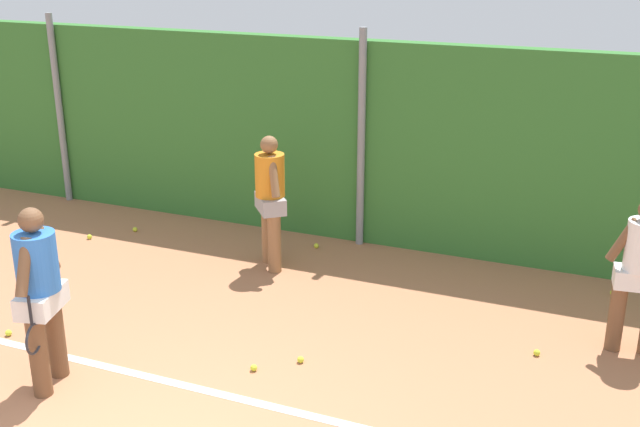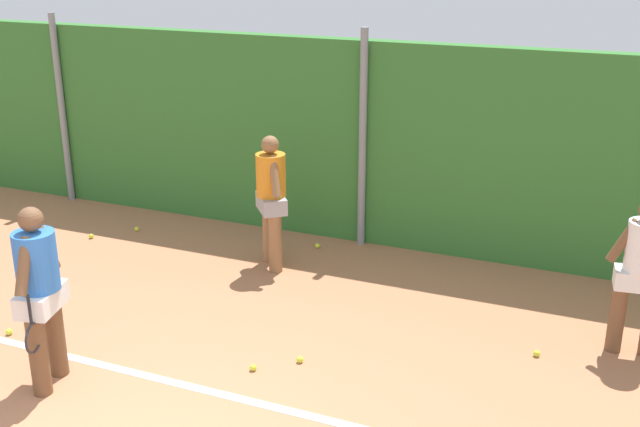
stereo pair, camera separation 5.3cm
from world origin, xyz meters
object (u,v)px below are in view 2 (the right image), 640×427
object	(u,v)px
player_foreground_near	(40,288)
tennis_ball_2	(300,360)
tennis_ball_1	(91,236)
tennis_ball_8	(9,332)
tennis_ball_11	(318,246)
tennis_ball_6	(614,294)
tennis_ball_13	(537,353)
tennis_ball_0	(253,368)
player_backcourt_far	(271,195)
tennis_ball_3	(137,229)

from	to	relation	value
player_foreground_near	tennis_ball_2	distance (m)	2.52
tennis_ball_1	tennis_ball_8	distance (m)	2.74
tennis_ball_11	tennis_ball_8	bearing A→B (deg)	-120.50
tennis_ball_6	tennis_ball_13	bearing A→B (deg)	-109.68
tennis_ball_6	tennis_ball_13	xyz separation A→B (m)	(-0.62, -1.74, 0.00)
player_foreground_near	tennis_ball_1	world-z (taller)	player_foreground_near
tennis_ball_0	tennis_ball_13	distance (m)	2.80
player_backcourt_far	tennis_ball_11	world-z (taller)	player_backcourt_far
tennis_ball_1	tennis_ball_11	bearing A→B (deg)	16.43
tennis_ball_0	tennis_ball_6	bearing A→B (deg)	44.83
tennis_ball_3	tennis_ball_1	bearing A→B (deg)	-130.81
player_backcourt_far	tennis_ball_13	bearing A→B (deg)	34.02
tennis_ball_11	tennis_ball_13	world-z (taller)	same
tennis_ball_6	tennis_ball_0	bearing A→B (deg)	-135.17
player_foreground_near	player_backcourt_far	size ratio (longest dim) A/B	1.03
tennis_ball_6	tennis_ball_11	xyz separation A→B (m)	(-3.73, 0.02, 0.00)
tennis_ball_11	tennis_ball_13	distance (m)	3.58
tennis_ball_0	tennis_ball_13	bearing A→B (deg)	28.35
tennis_ball_0	tennis_ball_3	xyz separation A→B (m)	(-3.24, 2.69, 0.00)
tennis_ball_13	tennis_ball_0	bearing A→B (deg)	-151.65
tennis_ball_2	tennis_ball_13	distance (m)	2.35
tennis_ball_2	tennis_ball_6	distance (m)	3.89
player_foreground_near	tennis_ball_1	size ratio (longest dim) A/B	26.32
tennis_ball_1	tennis_ball_13	distance (m)	6.18
tennis_ball_0	tennis_ball_13	xyz separation A→B (m)	(2.47, 1.33, 0.00)
player_foreground_near	tennis_ball_13	world-z (taller)	player_foreground_near
player_foreground_near	player_backcourt_far	world-z (taller)	player_foreground_near
player_foreground_near	tennis_ball_0	world-z (taller)	player_foreground_near
tennis_ball_6	tennis_ball_1	bearing A→B (deg)	-172.72
tennis_ball_2	tennis_ball_6	size ratio (longest dim) A/B	1.00
tennis_ball_0	tennis_ball_8	distance (m)	2.70
player_backcourt_far	tennis_ball_6	bearing A→B (deg)	60.84
tennis_ball_0	tennis_ball_2	xyz separation A→B (m)	(0.35, 0.31, 0.00)
player_foreground_near	tennis_ball_13	distance (m)	4.77
tennis_ball_11	tennis_ball_3	bearing A→B (deg)	-171.02
tennis_ball_0	tennis_ball_6	xyz separation A→B (m)	(3.09, 3.07, 0.00)
tennis_ball_3	tennis_ball_11	distance (m)	2.62
player_backcourt_far	tennis_ball_1	distance (m)	2.87
player_backcourt_far	tennis_ball_0	bearing A→B (deg)	-17.81
tennis_ball_8	tennis_ball_2	bearing A→B (deg)	12.40
player_foreground_near	tennis_ball_1	bearing A→B (deg)	-161.90
tennis_ball_11	player_backcourt_far	bearing A→B (deg)	-110.45
tennis_ball_0	player_backcourt_far	bearing A→B (deg)	111.82
tennis_ball_3	tennis_ball_13	distance (m)	5.86
tennis_ball_2	tennis_ball_8	size ratio (longest dim) A/B	1.00
tennis_ball_2	tennis_ball_13	size ratio (longest dim) A/B	1.00
tennis_ball_1	tennis_ball_13	size ratio (longest dim) A/B	1.00
tennis_ball_13	tennis_ball_3	bearing A→B (deg)	166.63
tennis_ball_8	tennis_ball_13	xyz separation A→B (m)	(5.14, 1.69, 0.00)
player_foreground_near	tennis_ball_1	distance (m)	3.85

